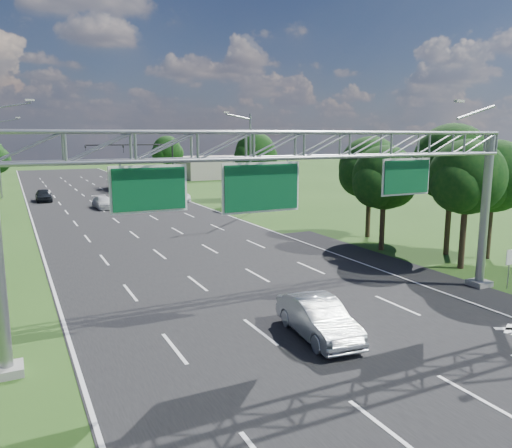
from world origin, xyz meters
TOP-DOWN VIEW (x-y plane):
  - ground at (0.00, 30.00)m, footprint 220.00×220.00m
  - road at (0.00, 30.00)m, footprint 18.00×180.00m
  - road_flare at (10.20, 14.00)m, footprint 3.00×30.00m
  - sign_gantry at (0.33, 12.00)m, footprint 23.50×1.00m
  - regulatory_sign at (12.40, 10.98)m, footprint 0.60×0.08m
  - traffic_signal at (7.48, 65.00)m, footprint 12.21×0.24m
  - streetlight_l_far at (-11.30, 65.00)m, footprint 2.97×0.22m
  - streetlight_r_mid at (11.30, 40.00)m, footprint 2.97×0.22m
  - tree_cluster_right at (14.80, 19.19)m, footprint 9.91×14.60m
  - tree_verge_rd at (16.08, 48.04)m, footprint 5.76×4.80m
  - tree_verge_re at (14.08, 78.04)m, footprint 5.76×4.80m
  - building_right at (24.00, 82.00)m, footprint 12.00×9.00m
  - silver_sedan at (0.05, 10.06)m, footprint 2.12×4.89m
  - car_queue_a at (-1.42, 50.34)m, footprint 2.12×4.56m
  - car_queue_c at (-6.90, 59.55)m, footprint 1.78×4.39m
  - car_queue_d at (7.75, 52.44)m, footprint 1.81×4.50m
  - box_truck at (4.36, 69.03)m, footprint 2.75×8.45m

SIDE VIEW (x-z plane):
  - ground at x=0.00m, z-range 0.00..0.00m
  - road at x=0.00m, z-range -0.01..0.01m
  - road_flare at x=10.20m, z-range -0.01..0.01m
  - car_queue_a at x=-1.42m, z-range 0.00..1.29m
  - car_queue_d at x=7.75m, z-range 0.00..1.46m
  - car_queue_c at x=-6.90m, z-range 0.00..1.49m
  - silver_sedan at x=0.05m, z-range 0.00..1.57m
  - regulatory_sign at x=12.40m, z-range 0.46..2.56m
  - box_truck at x=4.36m, z-range -0.06..3.10m
  - building_right at x=24.00m, z-range 0.00..4.00m
  - traffic_signal at x=7.48m, z-range 1.67..8.67m
  - tree_verge_re at x=14.08m, z-range 1.28..9.12m
  - tree_cluster_right at x=14.80m, z-range 0.97..9.65m
  - streetlight_l_far at x=-11.30m, z-range 0.50..10.66m
  - streetlight_r_mid at x=11.30m, z-range 0.50..10.66m
  - tree_verge_rd at x=16.08m, z-range 1.49..9.77m
  - sign_gantry at x=0.33m, z-range 2.11..11.67m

